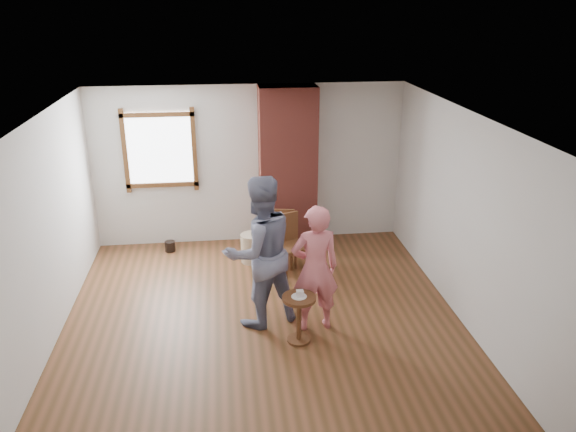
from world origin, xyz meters
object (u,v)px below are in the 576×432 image
at_px(dining_chair_left, 281,235).
at_px(dining_chair_right, 288,242).
at_px(stoneware_crock, 252,248).
at_px(side_table, 299,311).
at_px(man, 260,252).
at_px(person_pink, 315,269).

height_order(dining_chair_left, dining_chair_right, dining_chair_right).
distance_m(stoneware_crock, side_table, 2.29).
distance_m(man, person_pink, 0.70).
relative_size(stoneware_crock, dining_chair_right, 0.49).
bearing_deg(side_table, dining_chair_right, 87.04).
xyz_separation_m(side_table, person_pink, (0.23, 0.28, 0.40)).
bearing_deg(dining_chair_left, side_table, -81.53).
xyz_separation_m(dining_chair_left, side_table, (-0.02, -2.12, -0.08)).
bearing_deg(stoneware_crock, dining_chair_left, -16.46).
bearing_deg(side_table, stoneware_crock, 100.55).
xyz_separation_m(dining_chair_left, person_pink, (0.21, -1.83, 0.33)).
bearing_deg(side_table, dining_chair_left, 89.40).
relative_size(dining_chair_right, side_table, 1.53).
relative_size(dining_chair_right, person_pink, 0.57).
relative_size(dining_chair_left, man, 0.44).
relative_size(dining_chair_left, person_pink, 0.53).
xyz_separation_m(dining_chair_right, person_pink, (0.14, -1.48, 0.29)).
xyz_separation_m(stoneware_crock, man, (0.00, -1.74, 0.74)).
distance_m(dining_chair_right, man, 1.43).
height_order(stoneware_crock, dining_chair_right, dining_chair_right).
relative_size(dining_chair_left, side_table, 1.42).
distance_m(dining_chair_left, man, 1.74).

